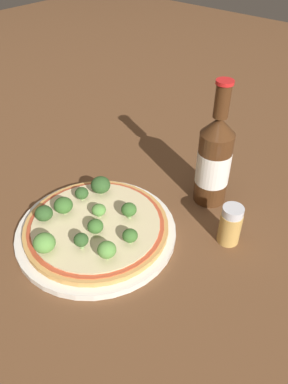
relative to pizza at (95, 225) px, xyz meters
name	(u,v)px	position (x,y,z in m)	size (l,w,h in m)	color
ground_plane	(93,236)	(0.00, -0.01, -0.02)	(3.00, 3.00, 0.00)	brown
plate	(96,231)	(0.00, 0.00, -0.01)	(0.27, 0.27, 0.01)	silver
pizza	(95,225)	(0.00, 0.00, 0.00)	(0.25, 0.25, 0.01)	tan
broccoli_floret_0	(44,243)	(-0.01, -0.10, 0.02)	(0.03, 0.03, 0.03)	#7A9E5B
broccoli_floret_1	(130,236)	(0.08, 0.01, 0.02)	(0.02, 0.02, 0.02)	#7A9E5B
broccoli_floret_2	(63,205)	(-0.06, -0.02, 0.02)	(0.03, 0.03, 0.03)	#7A9E5B
broccoli_floret_3	(99,210)	(-0.01, 0.02, 0.02)	(0.02, 0.02, 0.02)	#7A9E5B
broccoli_floret_4	(129,210)	(0.04, 0.05, 0.02)	(0.03, 0.03, 0.03)	#7A9E5B
broccoli_floret_5	(101,185)	(-0.05, 0.06, 0.03)	(0.04, 0.04, 0.03)	#7A9E5B
broccoli_floret_6	(107,250)	(0.07, -0.04, 0.03)	(0.03, 0.03, 0.03)	#7A9E5B
broccoli_floret_7	(81,240)	(0.03, -0.05, 0.02)	(0.02, 0.02, 0.03)	#7A9E5B
broccoli_floret_8	(95,226)	(0.02, -0.02, 0.02)	(0.03, 0.03, 0.03)	#7A9E5B
broccoli_floret_9	(44,213)	(-0.07, -0.05, 0.02)	(0.03, 0.03, 0.03)	#7A9E5B
broccoli_floret_10	(82,193)	(-0.06, 0.03, 0.02)	(0.02, 0.02, 0.02)	#7A9E5B
beer_bottle	(214,160)	(0.10, 0.21, 0.07)	(0.06, 0.06, 0.24)	#472814
pepper_shaker	(230,225)	(0.18, 0.14, 0.02)	(0.04, 0.04, 0.07)	tan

